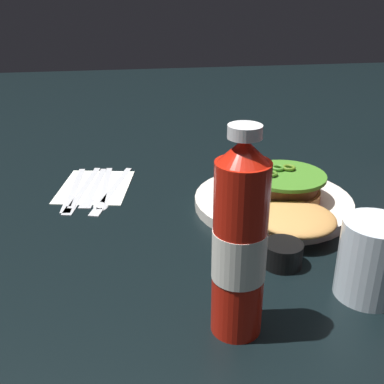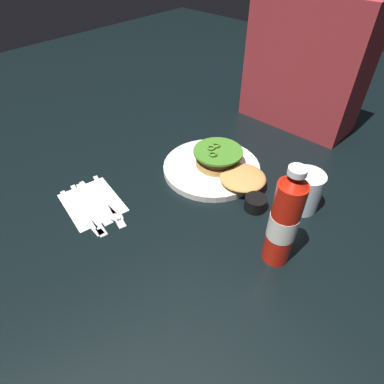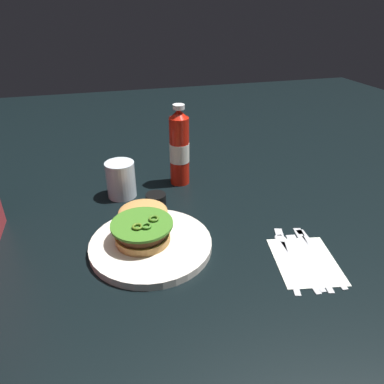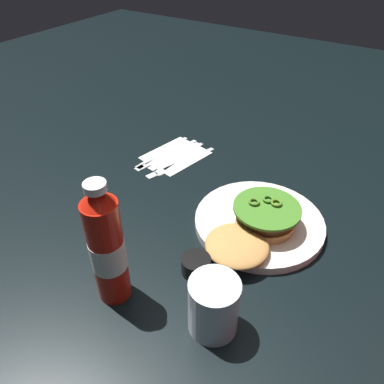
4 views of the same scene
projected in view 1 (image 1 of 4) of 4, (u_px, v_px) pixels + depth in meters
ground_plane at (201, 233)px, 0.73m from camera, size 3.00×3.00×0.00m
dinner_plate at (273, 202)px, 0.81m from camera, size 0.27×0.27×0.02m
burger_sandwich at (288, 197)px, 0.76m from camera, size 0.23×0.14×0.05m
ketchup_bottle at (240, 244)px, 0.49m from camera, size 0.06×0.06×0.24m
water_glass at (371, 259)px, 0.57m from camera, size 0.08×0.08×0.10m
condiment_cup at (283, 254)px, 0.64m from camera, size 0.05×0.05×0.03m
napkin at (95, 186)px, 0.89m from camera, size 0.18×0.16×0.00m
table_knife at (73, 190)px, 0.87m from camera, size 0.20×0.03×0.00m
butter_knife at (81, 190)px, 0.87m from camera, size 0.21×0.06×0.00m
fork_utensil at (93, 189)px, 0.88m from camera, size 0.18×0.05×0.00m
spoon_utensil at (103, 191)px, 0.86m from camera, size 0.20×0.03×0.00m
steak_knife at (110, 191)px, 0.87m from camera, size 0.21×0.08×0.00m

